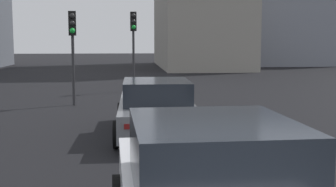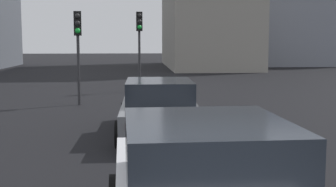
{
  "view_description": "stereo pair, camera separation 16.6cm",
  "coord_description": "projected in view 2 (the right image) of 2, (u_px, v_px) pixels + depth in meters",
  "views": [
    {
      "loc": [
        -3.21,
        0.64,
        2.47
      ],
      "look_at": [
        4.88,
        -0.12,
        1.51
      ],
      "focal_mm": 48.73,
      "sensor_mm": 36.0,
      "label": 1
    },
    {
      "loc": [
        -3.22,
        0.48,
        2.47
      ],
      "look_at": [
        4.88,
        -0.12,
        1.51
      ],
      "focal_mm": 48.73,
      "sensor_mm": 36.0,
      "label": 2
    }
  ],
  "objects": [
    {
      "name": "traffic_light_near_right",
      "position": [
        78.0,
        38.0,
        16.98
      ],
      "size": [
        0.32,
        0.3,
        3.52
      ],
      "rotation": [
        0.0,
        0.0,
        3.25
      ],
      "color": "#2D2D30",
      "rests_on": "ground_plane"
    },
    {
      "name": "building_facade_left",
      "position": [
        279.0,
        20.0,
        45.62
      ],
      "size": [
        9.99,
        11.86,
        8.91
      ],
      "primitive_type": "cube",
      "color": "gray",
      "rests_on": "ground_plane"
    },
    {
      "name": "car_grey_lead",
      "position": [
        159.0,
        108.0,
        11.81
      ],
      "size": [
        4.84,
        2.18,
        1.45
      ],
      "rotation": [
        0.0,
        0.0,
        -0.02
      ],
      "color": "slate",
      "rests_on": "ground_plane"
    },
    {
      "name": "traffic_light_near_left",
      "position": [
        139.0,
        34.0,
        21.52
      ],
      "size": [
        0.32,
        0.3,
        3.77
      ],
      "rotation": [
        0.0,
        0.0,
        3.24
      ],
      "color": "#2D2D30",
      "rests_on": "ground_plane"
    }
  ]
}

